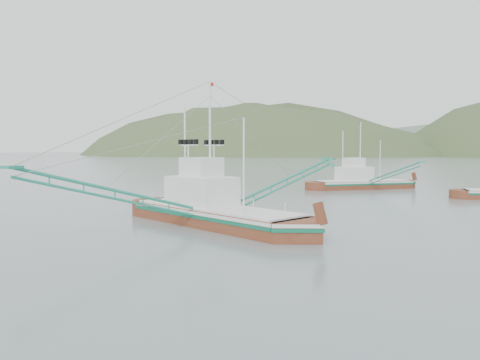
% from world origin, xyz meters
% --- Properties ---
extents(ground, '(1200.00, 1200.00, 0.00)m').
position_xyz_m(ground, '(0.00, 0.00, 0.00)').
color(ground, slate).
rests_on(ground, ground).
extents(main_boat, '(17.70, 30.12, 12.57)m').
position_xyz_m(main_boat, '(1.31, -1.06, 2.48)').
color(main_boat, '#602914').
rests_on(main_boat, ground).
extents(bg_boat_far, '(22.57, 22.80, 11.04)m').
position_xyz_m(bg_boat_far, '(3.84, 38.91, 2.37)').
color(bg_boat_far, '#602914').
rests_on(bg_boat_far, ground).
extents(headland_left, '(448.00, 308.00, 210.00)m').
position_xyz_m(headland_left, '(-180.00, 360.00, 0.00)').
color(headland_left, '#3B4D28').
rests_on(headland_left, ground).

